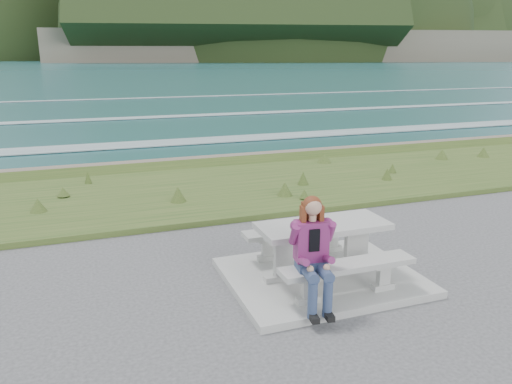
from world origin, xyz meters
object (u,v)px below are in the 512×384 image
bench_landward (348,270)px  seated_woman (314,269)px  bench_seaward (301,234)px  picnic_table (323,235)px

bench_landward → seated_woman: (-0.53, -0.13, 0.16)m
bench_landward → bench_seaward: bearing=90.0°
picnic_table → seated_woman: 0.99m
bench_seaward → seated_woman: 1.63m
bench_landward → picnic_table: bearing=90.0°
bench_seaward → seated_woman: bearing=-109.2°
bench_landward → seated_woman: 0.57m
bench_landward → bench_seaward: 1.40m
bench_seaward → seated_woman: (-0.53, -1.53, 0.16)m
bench_landward → seated_woman: seated_woman is taller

